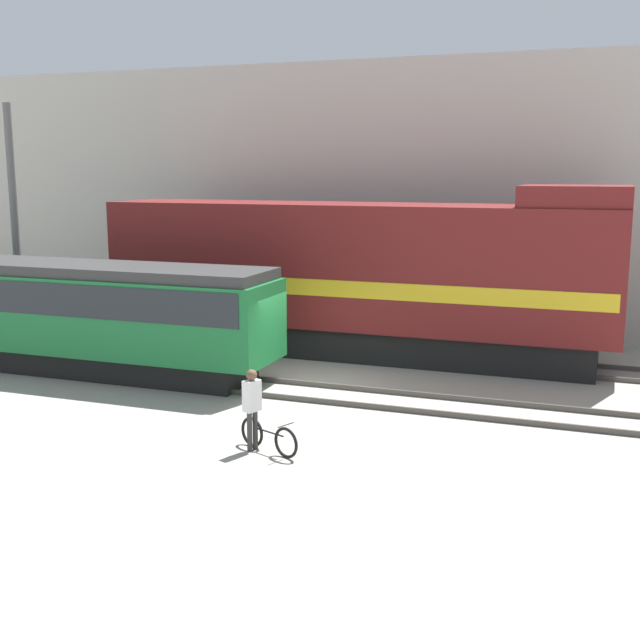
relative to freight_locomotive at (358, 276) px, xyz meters
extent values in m
plane|color=#9E998C|center=(-0.28, -4.19, -2.51)|extent=(120.00, 120.00, 0.00)
cube|color=#47423D|center=(-0.28, -5.53, -2.44)|extent=(60.00, 0.07, 0.14)
cube|color=#47423D|center=(-0.28, -4.10, -2.44)|extent=(60.00, 0.07, 0.14)
cube|color=#47423D|center=(-0.28, -0.72, -2.44)|extent=(60.00, 0.07, 0.14)
cube|color=#47423D|center=(-0.28, 0.72, -2.44)|extent=(60.00, 0.07, 0.14)
cube|color=#B7B2A8|center=(-0.28, 6.83, 2.27)|extent=(46.73, 6.00, 9.57)
cube|color=black|center=(-0.13, 0.00, -2.01)|extent=(14.73, 2.55, 1.00)
cube|color=maroon|center=(-0.13, 0.00, 0.37)|extent=(16.01, 3.00, 3.76)
cube|color=gold|center=(-0.13, 0.00, -0.19)|extent=(15.69, 3.04, 0.50)
cube|color=maroon|center=(6.37, 0.00, 2.55)|extent=(3.00, 2.85, 0.60)
cube|color=black|center=(-7.26, -4.82, -2.16)|extent=(11.11, 2.00, 0.70)
cube|color=#196B33|center=(-7.26, -4.82, -0.73)|extent=(12.62, 2.50, 2.17)
cube|color=#1E2328|center=(-7.26, -4.82, -0.19)|extent=(12.12, 2.54, 0.90)
cube|color=#333333|center=(-7.26, -4.82, 0.51)|extent=(12.37, 2.38, 0.30)
torus|color=black|center=(1.44, -9.40, -2.18)|extent=(0.63, 0.31, 0.65)
torus|color=black|center=(0.50, -9.02, -2.18)|extent=(0.63, 0.31, 0.65)
cylinder|color=black|center=(0.97, -9.21, -2.07)|extent=(0.81, 0.36, 0.04)
cylinder|color=black|center=(0.64, -9.07, -2.04)|extent=(0.03, 0.03, 0.29)
cylinder|color=#262626|center=(1.44, -9.40, -1.81)|extent=(0.19, 0.42, 0.02)
cylinder|color=#333333|center=(0.63, -9.13, -2.08)|extent=(0.11, 0.11, 0.85)
cylinder|color=#333333|center=(0.57, -9.28, -2.08)|extent=(0.11, 0.11, 0.85)
cube|color=white|center=(0.60, -9.21, -1.33)|extent=(0.34, 0.42, 0.66)
sphere|color=brown|center=(0.60, -9.21, -0.88)|extent=(0.23, 0.23, 0.23)
cylinder|color=#595959|center=(-11.08, -2.41, 1.44)|extent=(0.25, 0.25, 7.91)
camera|label=1|loc=(7.45, -23.78, 3.29)|focal=45.00mm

